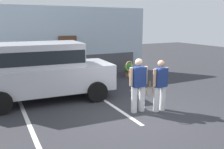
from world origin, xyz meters
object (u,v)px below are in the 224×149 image
Objects in this scene: tennis_player_man at (138,84)px; tennis_player_woman at (160,85)px; parked_suv at (44,68)px; potted_plant_by_porch at (129,69)px.

tennis_player_man is 1.04× the size of tennis_player_woman.
tennis_player_woman is (0.65, -0.24, -0.04)m from tennis_player_man.
tennis_player_man is at bearing -43.55° from parked_suv.
tennis_player_man is 2.37× the size of potted_plant_by_porch.
parked_suv is at bearing -45.85° from tennis_player_man.
tennis_player_woman is at bearing -39.06° from parked_suv.
potted_plant_by_porch is at bearing -115.84° from tennis_player_woman.
parked_suv is 5.10m from potted_plant_by_porch.
tennis_player_man is 5.04m from potted_plant_by_porch.
tennis_player_woman is at bearing 161.47° from tennis_player_man.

